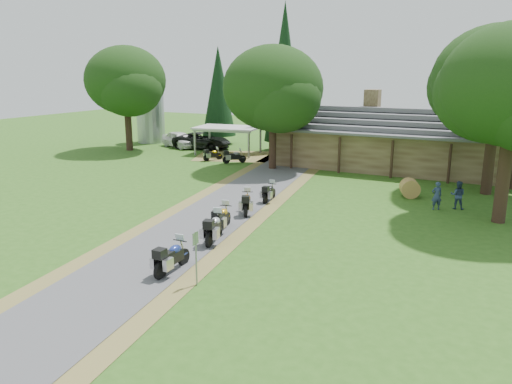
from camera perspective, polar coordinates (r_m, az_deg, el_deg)
The scene contains 24 objects.
ground at distance 23.18m, azimuth -10.17°, elevation -6.16°, with size 120.00×120.00×0.00m, color #2E5919.
driveway at distance 26.56m, azimuth -5.91°, elevation -3.41°, with size 46.00×46.00×0.00m, color #474749.
lodge at distance 42.33m, azimuth 16.58°, elevation 5.96°, with size 21.40×9.40×4.90m, color brown, non-canonical shape.
silo at distance 56.29m, azimuth -11.97°, elevation 8.68°, with size 3.01×3.01×6.11m, color gray.
carport at distance 47.61m, azimuth -3.21°, elevation 5.91°, with size 5.95×3.96×2.58m, color beige, non-canonical shape.
car_white_sedan at distance 52.17m, azimuth -8.71°, elevation 6.18°, with size 6.16×2.60×2.05m, color white.
car_dark_suv at distance 50.97m, azimuth -6.19°, elevation 6.32°, with size 6.45×2.75×2.47m, color black.
motorcycle_row_a at distance 20.15m, azimuth -9.57°, elevation -7.15°, with size 2.02×0.66×1.38m, color navy, non-canonical shape.
motorcycle_row_b at distance 23.36m, azimuth -4.81°, elevation -3.95°, with size 2.12×0.69×1.45m, color #B3B6BB, non-canonical shape.
motorcycle_row_c at distance 24.93m, azimuth -3.89°, elevation -2.85°, with size 2.03×0.66×1.39m, color #C89217, non-canonical shape.
motorcycle_row_d at distance 27.77m, azimuth -1.07°, elevation -1.11°, with size 1.99×0.65×1.36m, color #C76F1D, non-canonical shape.
motorcycle_row_e at distance 30.41m, azimuth 1.54°, elevation 0.07°, with size 1.76×0.57×1.20m, color black, non-canonical shape.
motorcycle_carport_a at distance 44.30m, azimuth -4.97°, elevation 4.35°, with size 1.67×0.54×1.14m, color #DAB300, non-canonical shape.
motorcycle_carport_b at distance 42.84m, azimuth -2.49°, elevation 4.15°, with size 1.85×0.60×1.26m, color slate, non-canonical shape.
person_a at distance 30.28m, azimuth 19.97°, elevation -0.14°, with size 0.55×0.39×1.92m, color navy.
person_b at distance 30.85m, azimuth 22.09°, elevation -0.07°, with size 0.55×0.39×1.93m, color navy.
hay_bale at distance 32.79m, azimuth 17.16°, elevation 0.43°, with size 1.17×1.17×1.07m, color olive.
sign_post at distance 18.67m, azimuth -6.86°, elevation -7.59°, with size 0.38×0.06×2.11m, color gray, non-canonical shape.
oak_lodge_left at distance 39.90m, azimuth 1.94°, elevation 10.01°, with size 7.87×7.87×10.35m, color black, non-canonical shape.
oak_lodge_right at distance 34.76m, azimuth 25.72°, elevation 9.15°, with size 8.02×8.02×11.62m, color black, non-canonical shape.
oak_driveway at distance 28.34m, azimuth 27.15°, elevation 8.06°, with size 7.25×7.25×11.46m, color black, non-canonical shape.
oak_silo at distance 50.90m, azimuth -14.59°, elevation 10.78°, with size 7.75×7.75×11.00m, color black, non-canonical shape.
cedar_near at distance 49.08m, azimuth 3.26°, elevation 12.91°, with size 3.84×3.84×14.11m, color black.
cedar_far at distance 53.85m, azimuth -4.30°, elevation 10.92°, with size 3.58×3.58×10.25m, color black.
Camera 1 is at (13.21, -17.36, 7.85)m, focal length 35.00 mm.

